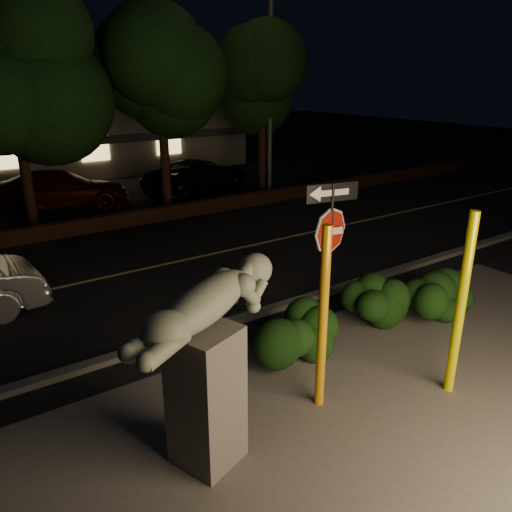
{
  "coord_description": "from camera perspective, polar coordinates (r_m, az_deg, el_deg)",
  "views": [
    {
      "loc": [
        -5.63,
        -5.29,
        5.03
      ],
      "look_at": [
        -0.27,
        2.51,
        1.6
      ],
      "focal_mm": 35.0,
      "sensor_mm": 36.0,
      "label": 1
    }
  ],
  "objects": [
    {
      "name": "ground",
      "position": [
        17.05,
        -13.65,
        2.2
      ],
      "size": [
        90.0,
        90.0,
        0.0
      ],
      "primitive_type": "plane",
      "color": "black",
      "rests_on": "ground"
    },
    {
      "name": "patio",
      "position": [
        8.68,
        15.38,
        -16.24
      ],
      "size": [
        14.0,
        6.0,
        0.02
      ],
      "primitive_type": "cube",
      "color": "#4C4944",
      "rests_on": "ground"
    },
    {
      "name": "road",
      "position": [
        14.42,
        -9.27,
        -0.73
      ],
      "size": [
        80.0,
        8.0,
        0.01
      ],
      "primitive_type": "cube",
      "color": "black",
      "rests_on": "ground"
    },
    {
      "name": "lane_marking",
      "position": [
        14.42,
        -9.27,
        -0.68
      ],
      "size": [
        80.0,
        0.12,
        0.0
      ],
      "primitive_type": "cube",
      "color": "#ACA045",
      "rests_on": "road"
    },
    {
      "name": "curb",
      "position": [
        11.11,
        0.0,
        -6.64
      ],
      "size": [
        80.0,
        0.25,
        0.12
      ],
      "primitive_type": "cube",
      "color": "#4C4944",
      "rests_on": "ground"
    },
    {
      "name": "brick_wall",
      "position": [
        18.16,
        -15.23,
        3.96
      ],
      "size": [
        40.0,
        0.35,
        0.5
      ],
      "primitive_type": "cube",
      "color": "#462516",
      "rests_on": "ground"
    },
    {
      "name": "parking_lot",
      "position": [
        23.53,
        -19.98,
        6.41
      ],
      "size": [
        40.0,
        12.0,
        0.01
      ],
      "primitive_type": "cube",
      "color": "black",
      "rests_on": "ground"
    },
    {
      "name": "building",
      "position": [
        30.94,
        -24.48,
        12.59
      ],
      "size": [
        22.0,
        10.2,
        4.0
      ],
      "color": "gray",
      "rests_on": "ground"
    },
    {
      "name": "tree_far_b",
      "position": [
        18.78,
        -26.78,
        21.1
      ],
      "size": [
        5.2,
        5.2,
        8.41
      ],
      "color": "black",
      "rests_on": "ground"
    },
    {
      "name": "tree_far_c",
      "position": [
        19.84,
        -11.08,
        21.41
      ],
      "size": [
        4.8,
        4.8,
        7.84
      ],
      "color": "black",
      "rests_on": "ground"
    },
    {
      "name": "tree_far_d",
      "position": [
        22.76,
        0.77,
        20.9
      ],
      "size": [
        4.4,
        4.4,
        7.42
      ],
      "color": "black",
      "rests_on": "ground"
    },
    {
      "name": "yellow_pole_left",
      "position": [
        7.73,
        7.64,
        -7.28
      ],
      "size": [
        0.15,
        0.15,
        3.03
      ],
      "primitive_type": "cylinder",
      "color": "#ECA610",
      "rests_on": "ground"
    },
    {
      "name": "yellow_pole_right",
      "position": [
        8.62,
        22.35,
        -5.35
      ],
      "size": [
        0.16,
        0.16,
        3.14
      ],
      "primitive_type": "cylinder",
      "color": "#ECE702",
      "rests_on": "ground"
    },
    {
      "name": "signpost",
      "position": [
        9.51,
        8.53,
        2.79
      ],
      "size": [
        1.06,
        0.26,
        3.18
      ],
      "rotation": [
        0.0,
        0.0,
        -0.21
      ],
      "color": "black",
      "rests_on": "ground"
    },
    {
      "name": "sculpture",
      "position": [
        6.57,
        -5.65,
        -10.85
      ],
      "size": [
        2.51,
        1.42,
        2.72
      ],
      "rotation": [
        0.0,
        0.0,
        0.33
      ],
      "color": "#4C4944",
      "rests_on": "ground"
    },
    {
      "name": "hedge_center",
      "position": [
        9.48,
        4.76,
        -8.52
      ],
      "size": [
        2.2,
        1.48,
        1.05
      ],
      "primitive_type": "ellipsoid",
      "rotation": [
        0.0,
        0.0,
        0.29
      ],
      "color": "black",
      "rests_on": "ground"
    },
    {
      "name": "hedge_right",
      "position": [
        10.75,
        12.79,
        -5.11
      ],
      "size": [
        1.9,
        1.28,
        1.14
      ],
      "primitive_type": "ellipsoid",
      "rotation": [
        0.0,
        0.0,
        -0.22
      ],
      "color": "black",
      "rests_on": "ground"
    },
    {
      "name": "hedge_far_right",
      "position": [
        11.59,
        20.28,
        -4.06
      ],
      "size": [
        1.81,
        1.38,
        1.12
      ],
      "primitive_type": "ellipsoid",
      "rotation": [
        0.0,
        0.0,
        -0.25
      ],
      "color": "black",
      "rests_on": "ground"
    },
    {
      "name": "streetlight",
      "position": [
        22.28,
        1.27,
        24.65
      ],
      "size": [
        1.68,
        0.78,
        11.54
      ],
      "rotation": [
        0.0,
        0.0,
        0.3
      ],
      "color": "#47474C",
      "rests_on": "ground"
    },
    {
      "name": "parked_car_darkred",
      "position": [
        21.45,
        -21.39,
        7.06
      ],
      "size": [
        5.59,
        3.57,
        1.51
      ],
      "primitive_type": "imported",
      "rotation": [
        0.0,
        0.0,
        1.27
      ],
      "color": "#430F07",
      "rests_on": "ground"
    },
    {
      "name": "parked_car_dark",
      "position": [
        23.05,
        -6.58,
        9.11
      ],
      "size": [
        5.95,
        4.35,
        1.5
      ],
      "primitive_type": "imported",
      "rotation": [
        0.0,
        0.0,
        1.96
      ],
      "color": "black",
      "rests_on": "ground"
    }
  ]
}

